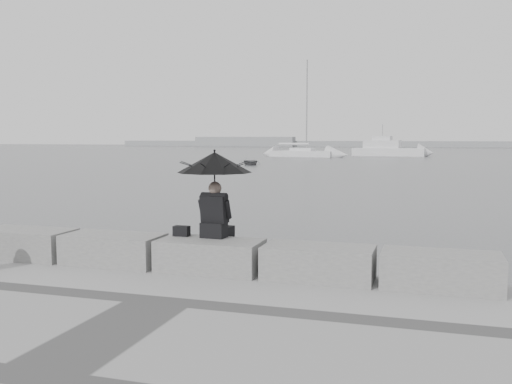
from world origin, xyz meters
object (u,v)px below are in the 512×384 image
(seated_person, at_px, (214,174))
(sailboat_left, at_px, (303,153))
(motor_cruiser, at_px, (389,150))
(dinghy, at_px, (250,162))

(seated_person, relative_size, sailboat_left, 0.11)
(motor_cruiser, bearing_deg, dinghy, -101.36)
(seated_person, distance_m, motor_cruiser, 73.32)
(seated_person, height_order, sailboat_left, sailboat_left)
(motor_cruiser, height_order, dinghy, motor_cruiser)
(sailboat_left, xyz_separation_m, dinghy, (0.15, -23.41, -0.24))
(seated_person, xyz_separation_m, sailboat_left, (-13.41, 66.68, -1.50))
(sailboat_left, distance_m, motor_cruiser, 12.73)
(motor_cruiser, distance_m, dinghy, 31.87)
(seated_person, bearing_deg, sailboat_left, 105.01)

